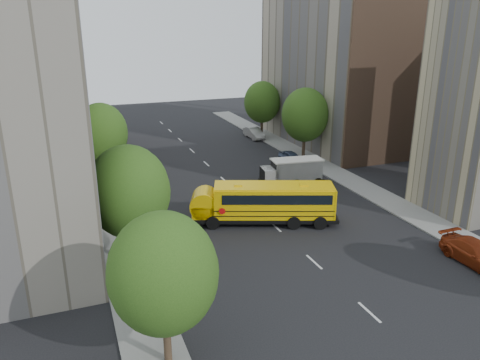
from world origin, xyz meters
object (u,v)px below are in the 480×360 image
parked_car_5 (254,133)px  safari_truck (292,171)px  street_tree_1 (129,192)px  parked_car_1 (130,194)px  parked_car_4 (291,157)px  street_tree_2 (101,133)px  street_tree_5 (262,102)px  street_tree_0 (163,273)px  parked_car_0 (156,251)px  school_bus (263,201)px  street_tree_4 (305,115)px  parked_car_3 (477,254)px

parked_car_5 → safari_truck: bearing=-102.8°
street_tree_1 → parked_car_1: bearing=82.9°
street_tree_1 → parked_car_4: (19.93, 16.95, -4.31)m
street_tree_2 → parked_car_5: size_ratio=1.75×
street_tree_2 → parked_car_1: street_tree_2 is taller
safari_truck → street_tree_5: bearing=82.1°
street_tree_0 → parked_car_0: bearing=81.8°
parked_car_0 → parked_car_1: parked_car_0 is taller
school_bus → street_tree_2: bearing=145.8°
street_tree_2 → street_tree_4: size_ratio=0.95×
street_tree_2 → school_bus: street_tree_2 is taller
parked_car_5 → street_tree_0: bearing=-118.5°
safari_truck → parked_car_3: (4.01, -18.25, -0.61)m
street_tree_0 → street_tree_2: bearing=90.0°
street_tree_0 → parked_car_1: (1.42, 21.34, -3.95)m
parked_car_3 → school_bus: bearing=131.8°
street_tree_4 → parked_car_4: size_ratio=2.14×
street_tree_5 → parked_car_0: (-20.60, -30.27, -3.94)m
street_tree_4 → parked_car_5: 12.21m
parked_car_3 → parked_car_4: (-0.67, 24.95, -0.10)m
school_bus → parked_car_1: school_bus is taller
school_bus → parked_car_0: bearing=-138.8°
school_bus → street_tree_0: bearing=-107.6°
parked_car_1 → parked_car_5: 26.30m
parked_car_0 → parked_car_5: size_ratio=1.02×
street_tree_1 → safari_truck: (16.59, 10.25, -3.59)m
street_tree_1 → street_tree_4: bearing=39.3°
street_tree_1 → parked_car_0: bearing=-10.8°
safari_truck → parked_car_1: bearing=-176.7°
school_bus → parked_car_5: 28.20m
street_tree_1 → street_tree_4: size_ratio=0.98×
parked_car_0 → parked_car_1: 11.60m
safari_truck → street_tree_1: bearing=-140.9°
street_tree_1 → parked_car_0: (1.40, -0.27, -4.19)m
street_tree_4 → parked_car_4: bearing=-153.1°
school_bus → parked_car_4: 16.88m
parked_car_0 → parked_car_4: bearing=-136.2°
school_bus → street_tree_1: bearing=-142.7°
street_tree_0 → safari_truck: (16.59, 20.25, -3.28)m
street_tree_2 → parked_car_5: (20.60, 11.33, -4.10)m
parked_car_3 → parked_car_0: bearing=157.2°
safari_truck → parked_car_3: safari_truck is taller
street_tree_2 → parked_car_1: size_ratio=1.83×
street_tree_0 → parked_car_4: street_tree_0 is taller
street_tree_1 → safari_truck: street_tree_1 is taller
street_tree_1 → parked_car_1: size_ratio=1.88×
street_tree_0 → parked_car_1: street_tree_0 is taller
parked_car_4 → parked_car_5: bearing=83.0°
parked_car_0 → parked_car_4: parked_car_0 is taller
parked_car_1 → parked_car_0: bearing=91.4°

